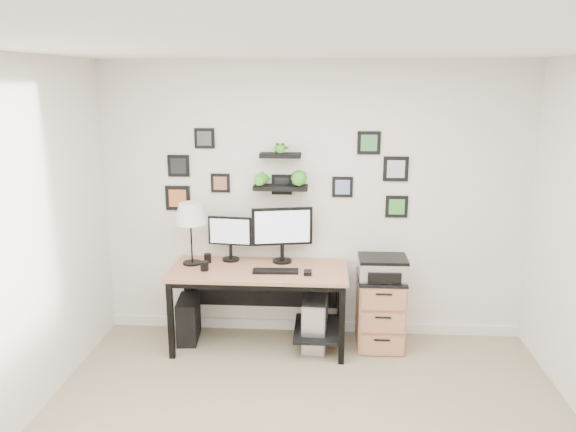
# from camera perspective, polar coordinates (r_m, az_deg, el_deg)

# --- Properties ---
(room) EXTENTS (4.00, 4.00, 4.00)m
(room) POSITION_cam_1_polar(r_m,az_deg,el_deg) (5.66, 2.43, -11.03)
(room) COLOR tan
(room) RESTS_ON ground
(desk) EXTENTS (1.60, 0.70, 0.75)m
(desk) POSITION_cam_1_polar(r_m,az_deg,el_deg) (5.18, -2.51, -6.57)
(desk) COLOR tan
(desk) RESTS_ON ground
(monitor_left) EXTENTS (0.42, 0.18, 0.43)m
(monitor_left) POSITION_cam_1_polar(r_m,az_deg,el_deg) (5.29, -5.90, -1.94)
(monitor_left) COLOR black
(monitor_left) RESTS_ON desk
(monitor_right) EXTENTS (0.56, 0.21, 0.52)m
(monitor_right) POSITION_cam_1_polar(r_m,az_deg,el_deg) (5.19, -0.59, -1.45)
(monitor_right) COLOR black
(monitor_right) RESTS_ON desk
(keyboard) EXTENTS (0.41, 0.15, 0.02)m
(keyboard) POSITION_cam_1_polar(r_m,az_deg,el_deg) (5.02, -1.28, -5.61)
(keyboard) COLOR black
(keyboard) RESTS_ON desk
(mouse) EXTENTS (0.07, 0.11, 0.03)m
(mouse) POSITION_cam_1_polar(r_m,az_deg,el_deg) (4.96, 2.01, -5.77)
(mouse) COLOR black
(mouse) RESTS_ON desk
(table_lamp) EXTENTS (0.29, 0.29, 0.58)m
(table_lamp) POSITION_cam_1_polar(r_m,az_deg,el_deg) (5.19, -9.90, 0.09)
(table_lamp) COLOR black
(table_lamp) RESTS_ON desk
(mug) EXTENTS (0.08, 0.08, 0.08)m
(mug) POSITION_cam_1_polar(r_m,az_deg,el_deg) (5.10, -8.48, -5.05)
(mug) COLOR black
(mug) RESTS_ON desk
(pen_cup) EXTENTS (0.07, 0.07, 0.09)m
(pen_cup) POSITION_cam_1_polar(r_m,az_deg,el_deg) (5.31, -8.16, -4.26)
(pen_cup) COLOR black
(pen_cup) RESTS_ON desk
(pc_tower_black) EXTENTS (0.22, 0.42, 0.41)m
(pc_tower_black) POSITION_cam_1_polar(r_m,az_deg,el_deg) (5.50, -10.08, -10.26)
(pc_tower_black) COLOR black
(pc_tower_black) RESTS_ON ground
(pc_tower_grey) EXTENTS (0.24, 0.49, 0.48)m
(pc_tower_grey) POSITION_cam_1_polar(r_m,az_deg,el_deg) (5.29, 2.77, -10.66)
(pc_tower_grey) COLOR gray
(pc_tower_grey) RESTS_ON ground
(file_cabinet) EXTENTS (0.43, 0.53, 0.67)m
(file_cabinet) POSITION_cam_1_polar(r_m,az_deg,el_deg) (5.34, 9.33, -9.48)
(file_cabinet) COLOR tan
(file_cabinet) RESTS_ON ground
(printer) EXTENTS (0.43, 0.36, 0.20)m
(printer) POSITION_cam_1_polar(r_m,az_deg,el_deg) (5.15, 9.59, -5.20)
(printer) COLOR silver
(printer) RESTS_ON file_cabinet
(wall_decor) EXTENTS (2.29, 0.18, 0.86)m
(wall_decor) POSITION_cam_1_polar(r_m,az_deg,el_deg) (5.17, -0.51, 4.73)
(wall_decor) COLOR black
(wall_decor) RESTS_ON ground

